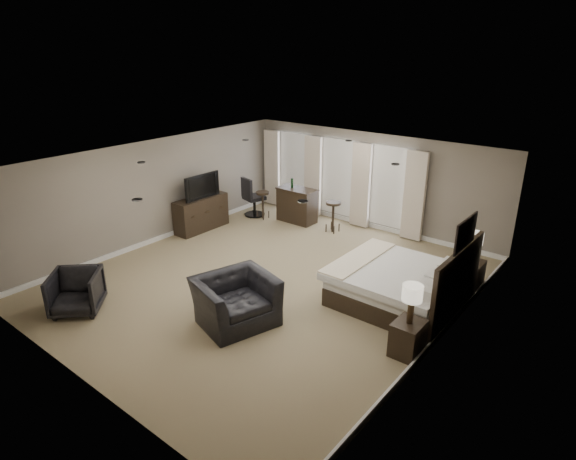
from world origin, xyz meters
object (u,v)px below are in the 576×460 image
Objects in this scene: tv at (200,195)px; bar_stool_left at (263,205)px; bar_counter at (297,205)px; dresser at (201,213)px; lamp_near at (411,304)px; armchair_far at (76,290)px; lamp_far at (474,247)px; bed at (400,269)px; bar_stool_right at (333,217)px; desk_chair at (254,197)px; nightstand_far at (470,275)px; armchair_near at (235,293)px; nightstand_near at (408,338)px.

tv is 1.43× the size of bar_stool_left.
bar_counter reaches higher than bar_stool_left.
dresser is 1.39× the size of bar_counter.
lamp_near reaches higher than tv.
bar_counter is at bearing 43.81° from armchair_far.
armchair_far is at bearing -72.06° from dresser.
lamp_far is 5.37m from bar_counter.
bed is at bearing -92.89° from tv.
bar_stool_right is 2.57m from desk_chair.
bar_stool_right is (2.91, 2.08, -0.03)m from dresser.
bed reaches higher than dresser.
nightstand_far is at bearing -80.60° from tv.
bar_stool_right is at bearing 9.41° from bar_stool_left.
lamp_near is 1.04× the size of lamp_far.
nightstand_far is at bearing -19.05° from armchair_near.
bar_stool_right reaches higher than bar_stool_left.
tv is at bearing 165.77° from lamp_near.
bed is at bearing -2.89° from dresser.
bar_counter is at bearing 23.30° from bar_stool_left.
tv is 1.95m from bar_stool_left.
armchair_far is at bearing 138.40° from armchair_near.
bed reaches higher than nightstand_near.
nightstand_far is 0.68× the size of armchair_far.
lamp_near is 0.60× the size of bar_counter.
nightstand_near is 0.67× the size of armchair_far.
bed is at bearing -121.54° from nightstand_far.
lamp_far is 4.89m from armchair_near.
nightstand_near is 6.10m from armchair_far.
armchair_far is 6.65m from bar_stool_right.
dresser is 1.84× the size of bar_stool_right.
bar_stool_right is at bearing -1.88° from bar_counter.
nightstand_near is at bearing -43.70° from bar_stool_right.
nightstand_far is 7.05m from tv.
nightstand_near is 7.17m from tv.
nightstand_far reaches higher than nightstand_near.
bar_stool_right is (-4.01, 0.93, 0.12)m from nightstand_far.
nightstand_near is 0.51× the size of desk_chair.
dresser reaches higher than bar_stool_left.
bar_stool_left is (-0.71, 6.12, -0.04)m from armchair_far.
armchair_far reaches higher than bar_stool_right.
dresser is (-6.92, -1.15, 0.15)m from nightstand_far.
desk_chair is (-6.55, 3.49, 0.29)m from nightstand_near.
lamp_far reaches higher than nightstand_near.
bar_stool_left is (-5.31, 2.02, -0.32)m from bed.
nightstand_near is at bearing -36.36° from bar_counter.
lamp_far is (0.00, 0.00, 0.63)m from nightstand_far.
tv is 0.98× the size of desk_chair.
nightstand_far is at bearing -10.48° from bar_counter.
bar_counter is at bearing -147.57° from desk_chair.
tv is 1.35× the size of bar_stool_right.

